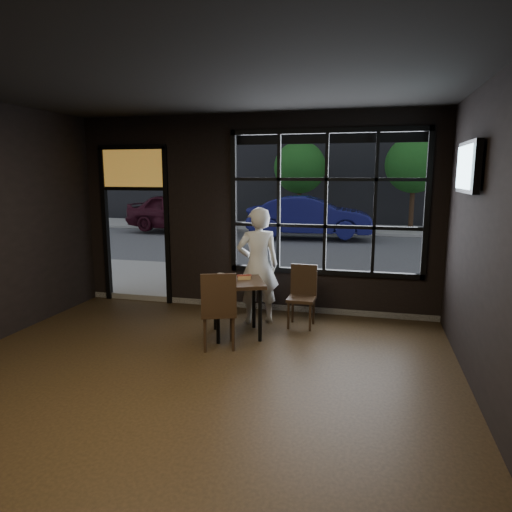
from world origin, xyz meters
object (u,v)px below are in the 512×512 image
(chair_near, at_px, (218,309))
(man, at_px, (258,266))
(cafe_table, at_px, (237,308))
(navy_car, at_px, (310,216))

(chair_near, xyz_separation_m, man, (0.25, 1.13, 0.37))
(chair_near, bearing_deg, man, -123.23)
(cafe_table, bearing_deg, man, 54.73)
(cafe_table, distance_m, navy_car, 9.90)
(chair_near, distance_m, navy_car, 10.37)
(cafe_table, xyz_separation_m, navy_car, (-0.28, 9.89, 0.40))
(chair_near, relative_size, man, 0.58)
(chair_near, height_order, navy_car, navy_car)
(man, xyz_separation_m, navy_car, (-0.42, 9.24, -0.08))
(cafe_table, height_order, man, man)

